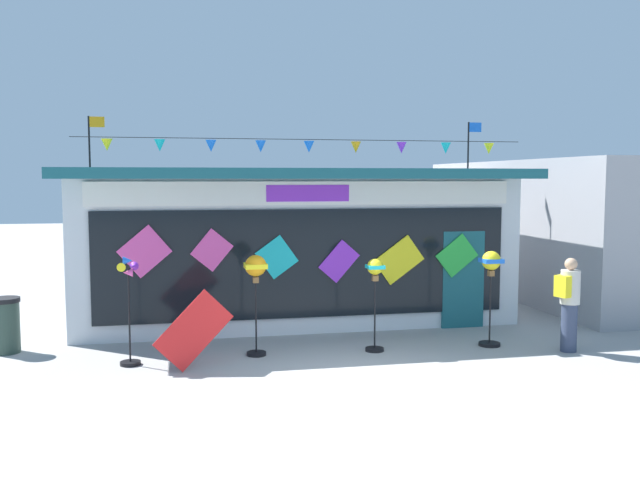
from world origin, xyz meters
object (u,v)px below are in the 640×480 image
(wind_spinner_center_left, at_px, (375,283))
(wind_spinner_left, at_px, (256,275))
(wind_spinner_far_left, at_px, (129,303))
(person_near_camera, at_px, (569,302))
(display_kite_on_ground, at_px, (194,330))
(wind_spinner_center_right, at_px, (491,274))
(trash_bin, at_px, (5,325))
(kite_shop_building, at_px, (290,242))

(wind_spinner_center_left, bearing_deg, wind_spinner_left, 176.28)
(wind_spinner_far_left, distance_m, person_near_camera, 7.61)
(display_kite_on_ground, bearing_deg, wind_spinner_center_right, 5.56)
(wind_spinner_center_left, bearing_deg, wind_spinner_far_left, -178.94)
(wind_spinner_center_left, height_order, trash_bin, wind_spinner_center_left)
(kite_shop_building, distance_m, display_kite_on_ground, 4.86)
(wind_spinner_left, height_order, display_kite_on_ground, wind_spinner_left)
(wind_spinner_far_left, xyz_separation_m, person_near_camera, (7.58, -0.66, -0.16))
(wind_spinner_left, bearing_deg, display_kite_on_ground, -146.54)
(wind_spinner_left, height_order, trash_bin, wind_spinner_left)
(kite_shop_building, xyz_separation_m, wind_spinner_left, (-1.18, -3.47, -0.25))
(trash_bin, xyz_separation_m, display_kite_on_ground, (3.23, -1.80, 0.15))
(wind_spinner_center_left, xyz_separation_m, wind_spinner_center_right, (2.19, -0.06, 0.10))
(person_near_camera, distance_m, trash_bin, 9.98)
(wind_spinner_center_left, xyz_separation_m, person_near_camera, (3.36, -0.74, -0.34))
(wind_spinner_far_left, xyz_separation_m, wind_spinner_left, (2.11, 0.21, 0.36))
(wind_spinner_center_right, xyz_separation_m, person_near_camera, (1.18, -0.68, -0.45))
(wind_spinner_left, bearing_deg, person_near_camera, -9.08)
(kite_shop_building, bearing_deg, person_near_camera, -45.35)
(display_kite_on_ground, bearing_deg, trash_bin, 150.86)
(wind_spinner_center_right, relative_size, person_near_camera, 1.05)
(wind_spinner_left, bearing_deg, wind_spinner_center_right, -2.59)
(trash_bin, height_order, display_kite_on_ground, display_kite_on_ground)
(kite_shop_building, bearing_deg, display_kite_on_ground, -118.43)
(wind_spinner_left, distance_m, wind_spinner_center_right, 4.30)
(wind_spinner_center_right, distance_m, trash_bin, 8.74)
(wind_spinner_far_left, xyz_separation_m, wind_spinner_center_right, (6.40, 0.02, 0.28))
(wind_spinner_far_left, xyz_separation_m, display_kite_on_ground, (1.03, -0.50, -0.40))
(wind_spinner_far_left, height_order, trash_bin, wind_spinner_far_left)
(wind_spinner_center_right, bearing_deg, person_near_camera, -30.01)
(wind_spinner_far_left, relative_size, trash_bin, 1.84)
(wind_spinner_far_left, height_order, wind_spinner_center_left, wind_spinner_far_left)
(display_kite_on_ground, bearing_deg, kite_shop_building, 61.57)
(person_near_camera, bearing_deg, kite_shop_building, 25.63)
(wind_spinner_center_left, height_order, display_kite_on_ground, wind_spinner_center_left)
(wind_spinner_left, bearing_deg, kite_shop_building, 71.21)
(trash_bin, bearing_deg, wind_spinner_center_right, -8.44)
(wind_spinner_center_right, xyz_separation_m, trash_bin, (-8.61, 1.28, -0.83))
(wind_spinner_left, distance_m, person_near_camera, 5.56)
(trash_bin, bearing_deg, kite_shop_building, 23.44)
(kite_shop_building, height_order, person_near_camera, kite_shop_building)
(kite_shop_building, height_order, trash_bin, kite_shop_building)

